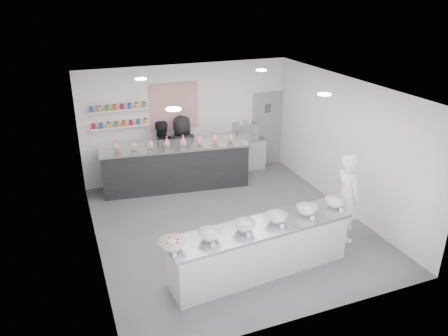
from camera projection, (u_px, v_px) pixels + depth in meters
The scene contains 26 objects.
floor at pixel (231, 226), 9.39m from camera, with size 6.00×6.00×0.00m, color #515156.
ceiling at pixel (231, 88), 8.23m from camera, with size 6.00×6.00×0.00m, color white.
back_wall at pixel (188, 122), 11.39m from camera, with size 5.50×5.50×0.00m, color white.
left_wall at pixel (90, 182), 7.89m from camera, with size 6.00×6.00×0.00m, color white.
right_wall at pixel (345, 145), 9.73m from camera, with size 6.00×6.00×0.00m, color white.
back_door at pixel (267, 129), 12.31m from camera, with size 0.88×0.04×2.10m, color gray.
pattern_panel at pixel (174, 106), 11.08m from camera, with size 1.25×0.03×1.20m, color #B23143.
jar_shelf_lower at pixel (120, 126), 10.68m from camera, with size 1.45×0.22×0.04m, color silver.
jar_shelf_upper at pixel (119, 110), 10.52m from camera, with size 1.45×0.22×0.04m, color silver.
preserve_jars at pixel (119, 116), 10.55m from camera, with size 1.45×0.10×0.56m, color red, non-canonical shape.
downlight_0 at pixel (174, 109), 6.91m from camera, with size 0.24×0.24×0.02m, color white.
downlight_1 at pixel (324, 94), 7.85m from camera, with size 0.24×0.24×0.02m, color white.
downlight_2 at pixel (141, 79), 9.15m from camera, with size 0.24×0.24×0.02m, color white.
downlight_3 at pixel (261, 70), 10.08m from camera, with size 0.24×0.24×0.02m, color white.
prep_counter at pixel (260, 249), 7.75m from camera, with size 3.42×0.78×0.93m, color #B8B8B2.
back_bar at pixel (176, 168), 10.93m from camera, with size 3.65×0.67×1.13m, color black.
sneeze_guard at pixel (177, 145), 10.37m from camera, with size 3.59×0.02×0.31m, color white.
espresso_ledge at pixel (245, 155), 12.13m from camera, with size 1.17×0.37×0.87m, color #B8B8B2.
espresso_machine at pixel (246, 132), 11.88m from camera, with size 0.61×0.42×0.47m, color #93969E.
cup_stacks at pixel (236, 136), 11.81m from camera, with size 0.24×0.24×0.31m, color tan, non-canonical shape.
prep_bowls at pixel (261, 222), 7.54m from camera, with size 3.64×0.49×0.16m, color white, non-canonical shape.
label_cards at pixel (272, 240), 7.10m from camera, with size 3.31×0.04×0.07m, color white, non-canonical shape.
cookie_bags at pixel (175, 141), 10.66m from camera, with size 2.97×0.17×0.29m, color pink, non-canonical shape.
woman_prep at pixel (347, 198), 8.62m from camera, with size 0.67×0.44×1.84m, color white.
staff_left at pixel (161, 154), 11.01m from camera, with size 0.84×0.65×1.73m, color black.
staff_right at pixel (183, 150), 11.19m from camera, with size 0.88×0.57×1.79m, color black.
Camera 1 is at (-3.10, -7.57, 4.79)m, focal length 35.00 mm.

